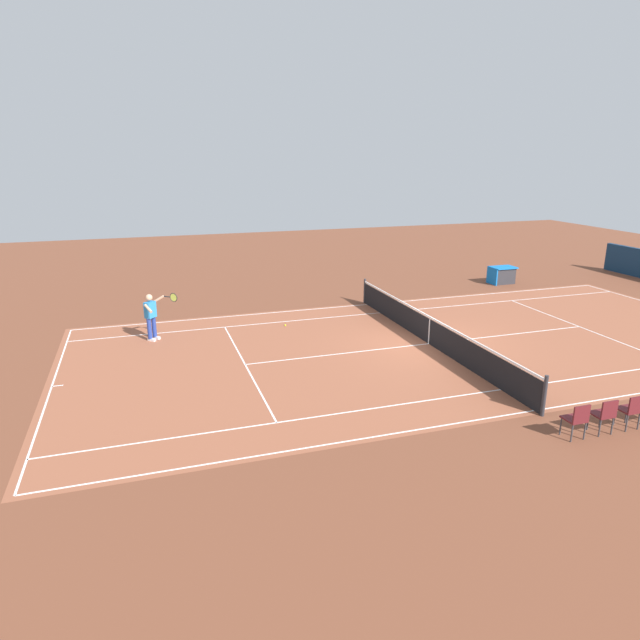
# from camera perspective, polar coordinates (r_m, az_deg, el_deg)

# --- Properties ---
(ground_plane) EXTENTS (60.00, 60.00, 0.00)m
(ground_plane) POSITION_cam_1_polar(r_m,az_deg,el_deg) (19.58, 11.07, -2.40)
(ground_plane) COLOR brown
(court_slab) EXTENTS (24.20, 11.40, 0.00)m
(court_slab) POSITION_cam_1_polar(r_m,az_deg,el_deg) (19.58, 11.07, -2.40)
(court_slab) COLOR #935138
(court_slab) RESTS_ON ground_plane
(court_line_markings) EXTENTS (23.85, 11.05, 0.01)m
(court_line_markings) POSITION_cam_1_polar(r_m,az_deg,el_deg) (19.58, 11.07, -2.39)
(court_line_markings) COLOR white
(court_line_markings) RESTS_ON ground_plane
(tennis_net) EXTENTS (0.10, 11.70, 1.08)m
(tennis_net) POSITION_cam_1_polar(r_m,az_deg,el_deg) (19.43, 11.15, -1.03)
(tennis_net) COLOR #2D2D33
(tennis_net) RESTS_ON ground_plane
(tennis_player_near) EXTENTS (1.15, 0.75, 1.70)m
(tennis_player_near) POSITION_cam_1_polar(r_m,az_deg,el_deg) (20.22, -16.86, 0.55)
(tennis_player_near) COLOR navy
(tennis_player_near) RESTS_ON ground_plane
(tennis_ball) EXTENTS (0.07, 0.07, 0.07)m
(tennis_ball) POSITION_cam_1_polar(r_m,az_deg,el_deg) (21.21, -3.58, -0.54)
(tennis_ball) COLOR #CCE01E
(tennis_ball) RESTS_ON ground_plane
(spectator_chair_2) EXTENTS (0.44, 0.44, 0.88)m
(spectator_chair_2) POSITION_cam_1_polar(r_m,az_deg,el_deg) (15.17, 29.24, -7.93)
(spectator_chair_2) COLOR #38383D
(spectator_chair_2) RESTS_ON ground_plane
(spectator_chair_3) EXTENTS (0.44, 0.44, 0.88)m
(spectator_chair_3) POSITION_cam_1_polar(r_m,az_deg,el_deg) (14.63, 27.10, -8.51)
(spectator_chair_3) COLOR #38383D
(spectator_chair_3) RESTS_ON ground_plane
(spectator_chair_4) EXTENTS (0.44, 0.44, 0.88)m
(spectator_chair_4) POSITION_cam_1_polar(r_m,az_deg,el_deg) (14.11, 24.79, -9.11)
(spectator_chair_4) COLOR #38383D
(spectator_chair_4) RESTS_ON ground_plane
(equipment_cart_tarped) EXTENTS (1.25, 0.84, 0.85)m
(equipment_cart_tarped) POSITION_cam_1_polar(r_m,az_deg,el_deg) (29.59, 18.09, 4.41)
(equipment_cart_tarped) COLOR #2D2D33
(equipment_cart_tarped) RESTS_ON ground_plane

